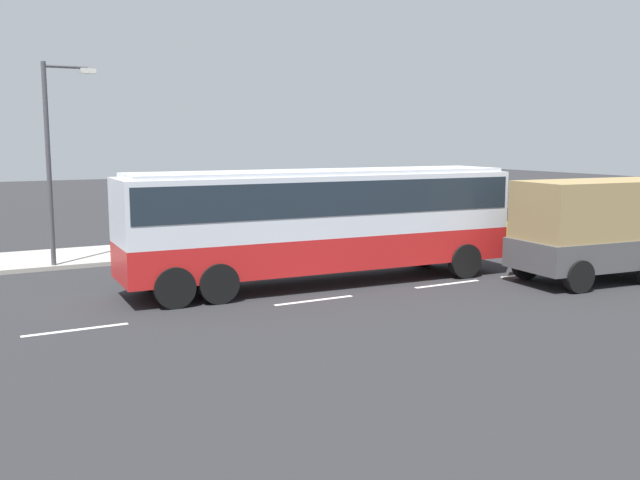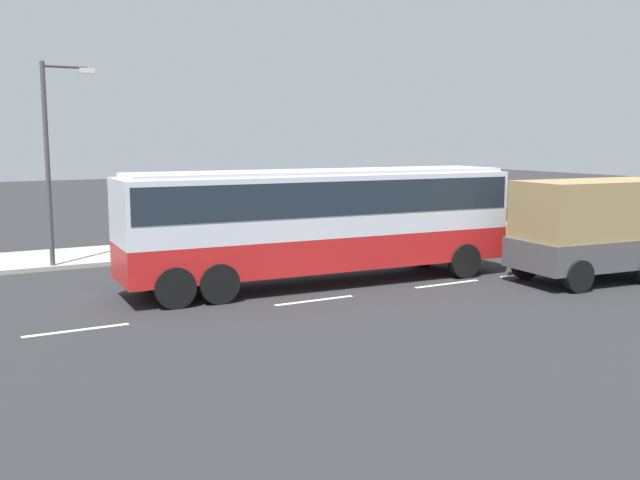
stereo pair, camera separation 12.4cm
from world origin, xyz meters
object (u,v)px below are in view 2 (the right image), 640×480
at_px(cargo_truck, 623,226).
at_px(car_yellow_taxi, 533,223).
at_px(street_lamp, 52,150).
at_px(pedestrian_near_curb, 164,223).
at_px(coach_bus, 322,214).

xyz_separation_m(cargo_truck, car_yellow_taxi, (3.59, 7.29, -0.89)).
height_order(cargo_truck, car_yellow_taxi, cargo_truck).
bearing_deg(street_lamp, pedestrian_near_curb, 21.55).
relative_size(coach_bus, street_lamp, 1.82).
height_order(car_yellow_taxi, street_lamp, street_lamp).
bearing_deg(car_yellow_taxi, coach_bus, -158.74).
xyz_separation_m(coach_bus, street_lamp, (-6.62, 6.49, 1.88)).
bearing_deg(coach_bus, pedestrian_near_curb, 109.55).
distance_m(coach_bus, pedestrian_near_curb, 8.56).
height_order(coach_bus, cargo_truck, coach_bus).
xyz_separation_m(car_yellow_taxi, pedestrian_near_curb, (-14.78, 4.67, 0.35)).
bearing_deg(cargo_truck, pedestrian_near_curb, 138.12).
bearing_deg(coach_bus, cargo_truck, -20.51).
bearing_deg(car_yellow_taxi, cargo_truck, -110.69).
xyz_separation_m(cargo_truck, street_lamp, (-15.39, 10.29, 2.35)).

